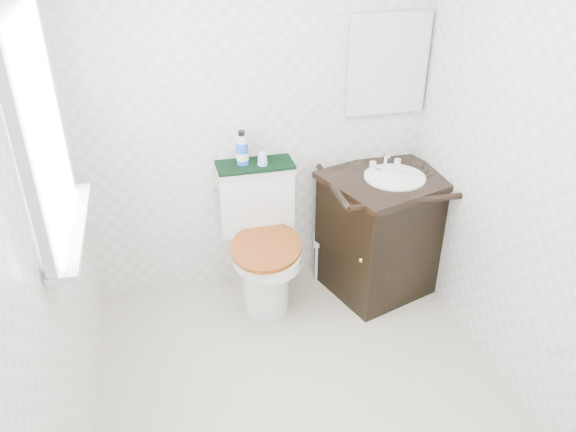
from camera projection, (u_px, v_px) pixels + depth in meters
name	position (u px, v px, depth m)	size (l,w,h in m)	color
floor	(308.00, 400.00, 3.00)	(2.40, 2.40, 0.00)	beige
wall_back	(258.00, 113.00, 3.42)	(2.40, 2.40, 0.00)	white
wall_front	(446.00, 424.00, 1.40)	(2.40, 2.40, 0.00)	white
wall_left	(41.00, 235.00, 2.18)	(2.40, 2.40, 0.00)	white
wall_right	(537.00, 177.00, 2.64)	(2.40, 2.40, 0.00)	white
window	(38.00, 127.00, 2.23)	(0.02, 0.70, 0.90)	white
mirror	(388.00, 65.00, 3.45)	(0.50, 0.02, 0.60)	silver
toilet	(261.00, 246.00, 3.61)	(0.55, 0.70, 0.90)	white
vanity	(383.00, 229.00, 3.71)	(0.89, 0.82, 0.92)	black
trash_bin	(328.00, 256.00, 3.94)	(0.24, 0.21, 0.30)	silver
towel	(255.00, 165.00, 3.46)	(0.48, 0.22, 0.02)	black
mouthwash_bottle	(242.00, 149.00, 3.41)	(0.07, 0.07, 0.21)	blue
cup	(262.00, 159.00, 3.43)	(0.06, 0.06, 0.08)	#92C4EF
soap_bar	(378.00, 170.00, 3.59)	(0.06, 0.04, 0.02)	#166C62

